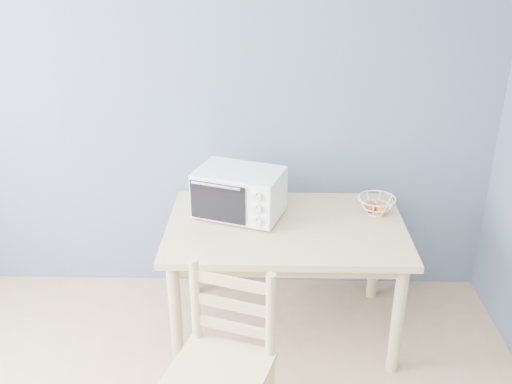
{
  "coord_description": "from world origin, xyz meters",
  "views": [
    {
      "loc": [
        0.52,
        -1.27,
        2.33
      ],
      "look_at": [
        0.45,
        1.77,
        0.93
      ],
      "focal_mm": 40.0,
      "sensor_mm": 36.0,
      "label": 1
    }
  ],
  "objects_px": {
    "fruit_basket": "(376,205)",
    "dining_chair": "(222,370)",
    "dining_table": "(286,240)",
    "toaster_oven": "(236,192)"
  },
  "relations": [
    {
      "from": "toaster_oven",
      "to": "dining_chair",
      "type": "relative_size",
      "value": 0.62
    },
    {
      "from": "fruit_basket",
      "to": "dining_chair",
      "type": "relative_size",
      "value": 0.32
    },
    {
      "from": "fruit_basket",
      "to": "dining_chair",
      "type": "bearing_deg",
      "value": -128.82
    },
    {
      "from": "dining_table",
      "to": "fruit_basket",
      "type": "distance_m",
      "value": 0.6
    },
    {
      "from": "dining_table",
      "to": "dining_chair",
      "type": "distance_m",
      "value": 0.98
    },
    {
      "from": "toaster_oven",
      "to": "fruit_basket",
      "type": "relative_size",
      "value": 1.91
    },
    {
      "from": "dining_table",
      "to": "fruit_basket",
      "type": "xyz_separation_m",
      "value": [
        0.55,
        0.16,
        0.16
      ]
    },
    {
      "from": "toaster_oven",
      "to": "fruit_basket",
      "type": "height_order",
      "value": "toaster_oven"
    },
    {
      "from": "dining_table",
      "to": "dining_chair",
      "type": "height_order",
      "value": "dining_chair"
    },
    {
      "from": "dining_chair",
      "to": "fruit_basket",
      "type": "bearing_deg",
      "value": 69.1
    }
  ]
}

